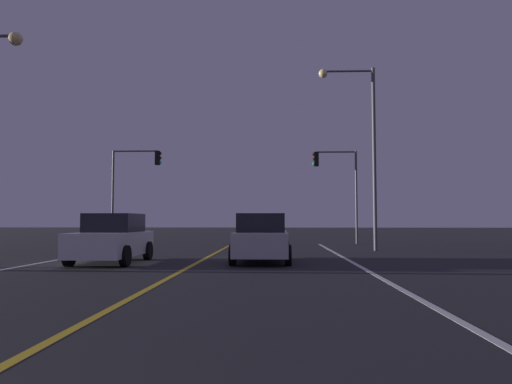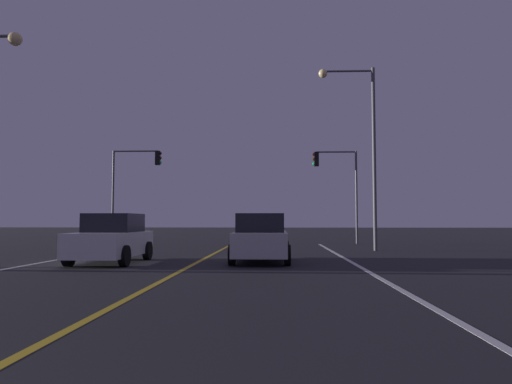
{
  "view_description": "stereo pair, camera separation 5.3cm",
  "coord_description": "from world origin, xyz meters",
  "px_view_note": "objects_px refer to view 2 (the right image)",
  "views": [
    {
      "loc": [
        2.73,
        -0.59,
        1.46
      ],
      "look_at": [
        1.6,
        26.34,
        3.06
      ],
      "focal_mm": 33.79,
      "sensor_mm": 36.0,
      "label": 1
    },
    {
      "loc": [
        2.79,
        -0.59,
        1.46
      ],
      "look_at": [
        1.6,
        26.34,
        3.06
      ],
      "focal_mm": 33.79,
      "sensor_mm": 36.0,
      "label": 2
    }
  ],
  "objects_px": {
    "car_lead_same_lane": "(261,239)",
    "traffic_light_near_right": "(336,175)",
    "traffic_light_near_left": "(135,175)",
    "street_lamp_right_far": "(362,135)",
    "car_oncoming": "(112,239)"
  },
  "relations": [
    {
      "from": "traffic_light_near_right",
      "to": "street_lamp_right_far",
      "type": "distance_m",
      "value": 7.01
    },
    {
      "from": "car_lead_same_lane",
      "to": "traffic_light_near_left",
      "type": "bearing_deg",
      "value": 32.39
    },
    {
      "from": "traffic_light_near_right",
      "to": "street_lamp_right_far",
      "type": "bearing_deg",
      "value": 93.51
    },
    {
      "from": "car_lead_same_lane",
      "to": "street_lamp_right_far",
      "type": "bearing_deg",
      "value": -35.58
    },
    {
      "from": "car_lead_same_lane",
      "to": "traffic_light_near_right",
      "type": "bearing_deg",
      "value": -17.72
    },
    {
      "from": "traffic_light_near_right",
      "to": "traffic_light_near_left",
      "type": "xyz_separation_m",
      "value": [
        -12.85,
        0.0,
        0.11
      ]
    },
    {
      "from": "car_oncoming",
      "to": "traffic_light_near_left",
      "type": "distance_m",
      "value": 14.84
    },
    {
      "from": "car_lead_same_lane",
      "to": "traffic_light_near_left",
      "type": "relative_size",
      "value": 0.72
    },
    {
      "from": "car_oncoming",
      "to": "traffic_light_near_left",
      "type": "relative_size",
      "value": 0.72
    },
    {
      "from": "car_lead_same_lane",
      "to": "car_oncoming",
      "type": "height_order",
      "value": "same"
    },
    {
      "from": "traffic_light_near_left",
      "to": "street_lamp_right_far",
      "type": "distance_m",
      "value": 14.99
    },
    {
      "from": "traffic_light_near_right",
      "to": "traffic_light_near_left",
      "type": "relative_size",
      "value": 0.98
    },
    {
      "from": "traffic_light_near_right",
      "to": "traffic_light_near_left",
      "type": "distance_m",
      "value": 12.85
    },
    {
      "from": "traffic_light_near_right",
      "to": "car_oncoming",
      "type": "bearing_deg",
      "value": 55.98
    },
    {
      "from": "traffic_light_near_right",
      "to": "street_lamp_right_far",
      "type": "height_order",
      "value": "street_lamp_right_far"
    }
  ]
}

